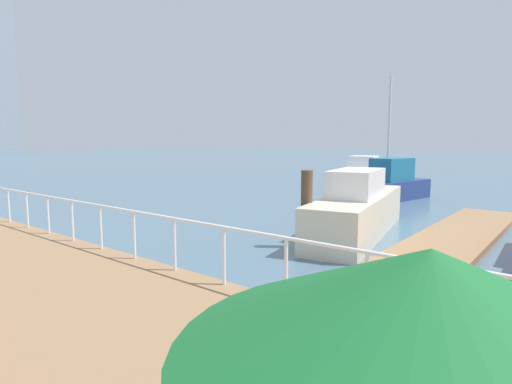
{
  "coord_description": "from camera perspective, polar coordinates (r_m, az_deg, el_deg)",
  "views": [
    {
      "loc": [
        -8.42,
        4.19,
        2.95
      ],
      "look_at": [
        -0.09,
        10.87,
        1.66
      ],
      "focal_mm": 29.07,
      "sensor_mm": 36.0,
      "label": 1
    }
  ],
  "objects": [
    {
      "name": "patio_umbrella",
      "position": [
        1.89,
        22.68,
        -13.9
      ],
      "size": [
        2.16,
        2.16,
        2.12
      ],
      "color": "#B2B2B7",
      "rests_on": "boardwalk"
    },
    {
      "name": "moored_boat_4",
      "position": [
        13.61,
        13.85,
        -2.36
      ],
      "size": [
        7.18,
        2.99,
        2.11
      ],
      "color": "beige",
      "rests_on": "ground_plane"
    },
    {
      "name": "moored_boat_3",
      "position": [
        27.93,
        14.71,
        2.16
      ],
      "size": [
        7.04,
        3.4,
        2.08
      ],
      "color": "white",
      "rests_on": "ground_plane"
    },
    {
      "name": "moored_boat_2",
      "position": [
        22.07,
        17.72,
        0.93
      ],
      "size": [
        6.13,
        2.69,
        6.19
      ],
      "color": "navy",
      "rests_on": "ground_plane"
    },
    {
      "name": "dock_piling_2",
      "position": [
        11.66,
        6.97,
        -2.35
      ],
      "size": [
        0.32,
        0.32,
        2.18
      ],
      "primitive_type": "cylinder",
      "color": "brown",
      "rests_on": "ground_plane"
    },
    {
      "name": "floating_dock",
      "position": [
        12.65,
        24.42,
        -6.81
      ],
      "size": [
        14.11,
        2.0,
        0.18
      ],
      "primitive_type": "cube",
      "color": "#93704C",
      "rests_on": "ground_plane"
    },
    {
      "name": "ground_plane",
      "position": [
        18.15,
        -22.97,
        -3.03
      ],
      "size": [
        300.0,
        300.0,
        0.0
      ],
      "primitive_type": "plane",
      "color": "slate"
    },
    {
      "name": "boardwalk_railing",
      "position": [
        6.62,
        4.18,
        -8.35
      ],
      "size": [
        0.06,
        24.25,
        1.08
      ],
      "color": "white",
      "rests_on": "boardwalk"
    },
    {
      "name": "dock_piling_4",
      "position": [
        18.59,
        13.36,
        0.16
      ],
      "size": [
        0.28,
        0.28,
        1.67
      ],
      "primitive_type": "cylinder",
      "color": "brown",
      "rests_on": "ground_plane"
    },
    {
      "name": "dock_piling_0",
      "position": [
        17.5,
        15.02,
        -0.09
      ],
      "size": [
        0.24,
        0.24,
        1.8
      ],
      "primitive_type": "cylinder",
      "color": "#473826",
      "rests_on": "ground_plane"
    }
  ]
}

